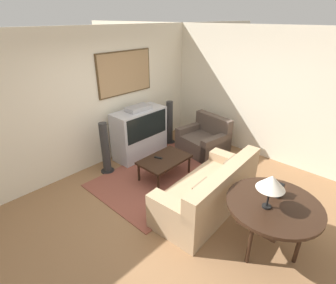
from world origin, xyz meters
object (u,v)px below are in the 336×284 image
object	(u,v)px
tv	(140,133)
speaker_tower_left	(105,149)
couch	(209,192)
table_lamp	(271,183)
console_table	(274,207)
armchair	(204,141)
coffee_table	(165,161)
speaker_tower_right	(169,124)
mantel_clock	(278,190)

from	to	relation	value
tv	speaker_tower_left	bearing A→B (deg)	-177.92
speaker_tower_left	couch	bearing A→B (deg)	-77.77
speaker_tower_left	table_lamp	bearing A→B (deg)	-86.16
console_table	speaker_tower_left	distance (m)	3.20
armchair	coffee_table	size ratio (longest dim) A/B	1.13
console_table	speaker_tower_right	bearing A→B (deg)	64.72
console_table	mantel_clock	xyz separation A→B (m)	(0.19, 0.04, 0.14)
armchair	table_lamp	xyz separation A→B (m)	(-1.81, -2.22, 0.81)
couch	speaker_tower_right	xyz separation A→B (m)	(1.38, 2.14, 0.19)
tv	console_table	world-z (taller)	tv
coffee_table	mantel_clock	bearing A→B (deg)	-92.66
tv	armchair	bearing A→B (deg)	-40.58
mantel_clock	table_lamp	bearing A→B (deg)	179.84
tv	coffee_table	bearing A→B (deg)	-105.59
tv	speaker_tower_left	size ratio (longest dim) A/B	1.13
console_table	mantel_clock	distance (m)	0.24
table_lamp	speaker_tower_left	bearing A→B (deg)	93.84
console_table	couch	bearing A→B (deg)	83.53
couch	speaker_tower_left	xyz separation A→B (m)	(-0.46, 2.14, 0.19)
tv	armchair	distance (m)	1.47
coffee_table	console_table	distance (m)	2.23
couch	armchair	world-z (taller)	couch
console_table	speaker_tower_right	world-z (taller)	speaker_tower_right
armchair	table_lamp	bearing A→B (deg)	-30.47
mantel_clock	speaker_tower_left	bearing A→B (deg)	99.77
mantel_clock	tv	bearing A→B (deg)	83.08
console_table	speaker_tower_left	bearing A→B (deg)	96.24
mantel_clock	speaker_tower_right	size ratio (longest dim) A/B	0.15
armchair	tv	bearing A→B (deg)	-121.77
couch	speaker_tower_left	distance (m)	2.20
speaker_tower_right	table_lamp	bearing A→B (deg)	-117.61
console_table	coffee_table	bearing A→B (deg)	82.41
console_table	speaker_tower_right	distance (m)	3.51
armchair	speaker_tower_right	xyz separation A→B (m)	(-0.18, 0.91, 0.22)
table_lamp	couch	bearing A→B (deg)	75.56
console_table	mantel_clock	bearing A→B (deg)	12.96
table_lamp	armchair	bearing A→B (deg)	50.72
coffee_table	speaker_tower_left	world-z (taller)	speaker_tower_left
armchair	mantel_clock	size ratio (longest dim) A/B	6.80
couch	speaker_tower_right	bearing A→B (deg)	-125.98
mantel_clock	speaker_tower_left	distance (m)	3.19
console_table	table_lamp	xyz separation A→B (m)	(-0.14, 0.05, 0.42)
armchair	mantel_clock	world-z (taller)	mantel_clock
armchair	speaker_tower_right	bearing A→B (deg)	-160.10
mantel_clock	speaker_tower_left	world-z (taller)	speaker_tower_left
coffee_table	mantel_clock	xyz separation A→B (m)	(-0.10, -2.14, 0.44)
tv	speaker_tower_right	distance (m)	0.92
tv	speaker_tower_left	distance (m)	0.92
table_lamp	tv	bearing A→B (deg)	77.29
speaker_tower_left	mantel_clock	bearing A→B (deg)	-80.23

